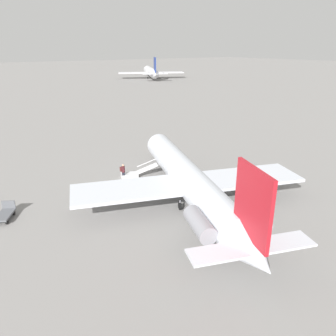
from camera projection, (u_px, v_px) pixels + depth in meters
name	position (u px, v px, depth m)	size (l,w,h in m)	color
ground_plane	(186.00, 198.00, 31.01)	(600.00, 600.00, 0.00)	gray
airplane_main	(190.00, 180.00, 29.39)	(27.36, 21.06, 7.27)	silver
airplane_taxiing_distant	(151.00, 72.00, 143.91)	(35.64, 27.90, 9.33)	silver
boarding_stairs	(133.00, 174.00, 35.72)	(2.29, 4.12, 1.78)	silver
passenger	(123.00, 171.00, 34.89)	(0.43, 0.57, 1.74)	#23232D
luggage_cart	(5.00, 214.00, 27.05)	(2.45, 2.07, 1.22)	#595B60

